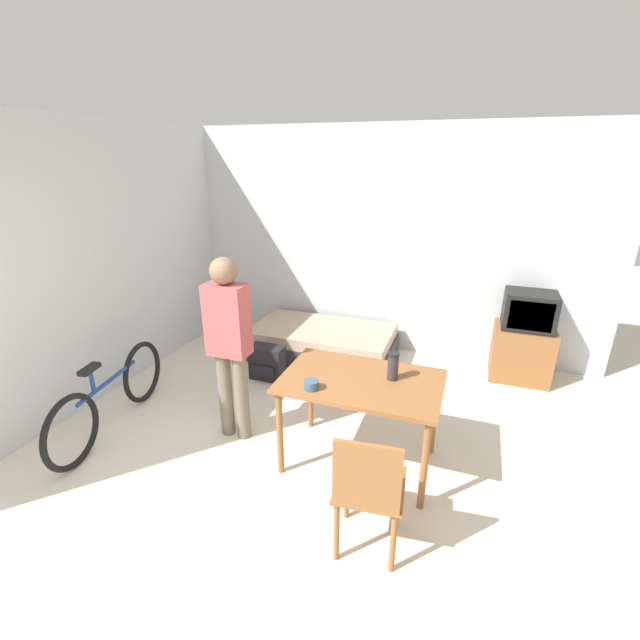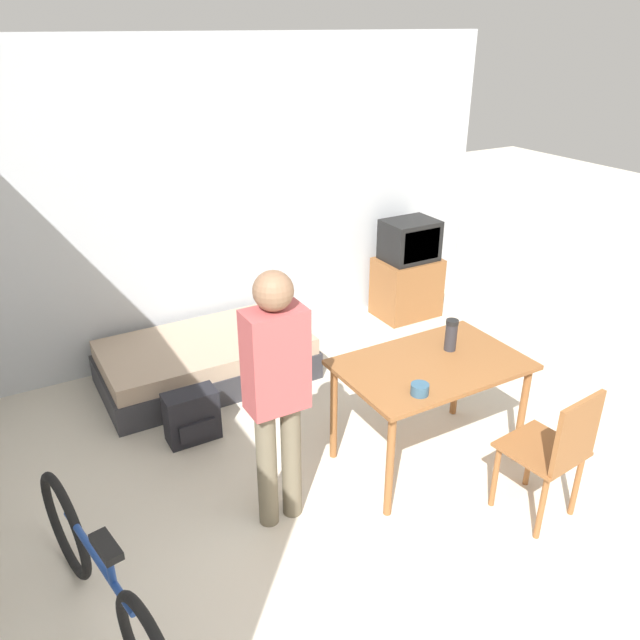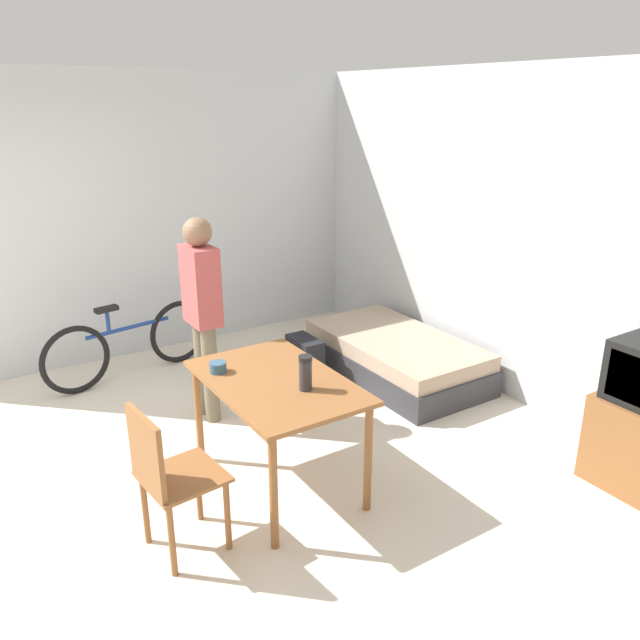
% 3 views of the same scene
% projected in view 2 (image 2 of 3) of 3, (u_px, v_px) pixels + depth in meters
% --- Properties ---
extents(wall_back, '(5.51, 0.06, 2.70)m').
position_uv_depth(wall_back, '(219.00, 202.00, 5.40)').
color(wall_back, silver).
rests_on(wall_back, ground_plane).
extents(daybed, '(1.73, 0.94, 0.38)m').
position_uv_depth(daybed, '(206.00, 360.00, 5.26)').
color(daybed, '#333338').
rests_on(daybed, ground_plane).
extents(tv, '(0.62, 0.46, 1.01)m').
position_uv_depth(tv, '(408.00, 272.00, 6.32)').
color(tv, brown).
rests_on(tv, ground_plane).
extents(dining_table, '(1.21, 0.78, 0.76)m').
position_uv_depth(dining_table, '(431.00, 375.00, 4.09)').
color(dining_table, brown).
rests_on(dining_table, ground_plane).
extents(wooden_chair, '(0.46, 0.46, 0.91)m').
position_uv_depth(wooden_chair, '(556.00, 449.00, 3.63)').
color(wooden_chair, brown).
rests_on(wooden_chair, ground_plane).
extents(bicycle, '(0.34, 1.62, 0.72)m').
position_uv_depth(bicycle, '(103.00, 583.00, 3.00)').
color(bicycle, black).
rests_on(bicycle, ground_plane).
extents(person_standing, '(0.34, 0.22, 1.62)m').
position_uv_depth(person_standing, '(276.00, 386.00, 3.45)').
color(person_standing, '#6B604C').
rests_on(person_standing, ground_plane).
extents(thermos_flask, '(0.08, 0.08, 0.22)m').
position_uv_depth(thermos_flask, '(451.00, 333.00, 4.16)').
color(thermos_flask, '#2D2D33').
rests_on(thermos_flask, dining_table).
extents(mate_bowl, '(0.11, 0.11, 0.07)m').
position_uv_depth(mate_bowl, '(420.00, 389.00, 3.69)').
color(mate_bowl, '#335670').
rests_on(mate_bowl, dining_table).
extents(backpack, '(0.38, 0.23, 0.39)m').
position_uv_depth(backpack, '(192.00, 416.00, 4.49)').
color(backpack, black).
rests_on(backpack, ground_plane).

